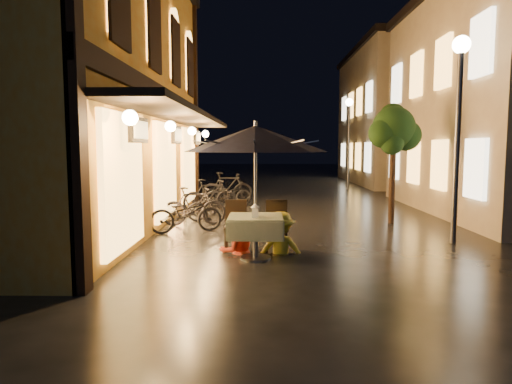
{
  "coord_description": "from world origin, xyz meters",
  "views": [
    {
      "loc": [
        -0.97,
        -7.45,
        2.02
      ],
      "look_at": [
        -1.11,
        1.18,
        1.15
      ],
      "focal_mm": 32.0,
      "sensor_mm": 36.0,
      "label": 1
    }
  ],
  "objects_px": {
    "table_lantern": "(255,210)",
    "streetlamp_near": "(459,102)",
    "patio_umbrella": "(255,139)",
    "person_yellow": "(281,213)",
    "bicycle_0": "(186,214)",
    "person_orange": "(237,215)",
    "cafe_table": "(255,227)"
  },
  "relations": [
    {
      "from": "person_orange",
      "to": "person_yellow",
      "type": "bearing_deg",
      "value": 162.17
    },
    {
      "from": "person_orange",
      "to": "person_yellow",
      "type": "xyz_separation_m",
      "value": [
        0.82,
        0.02,
        0.03
      ]
    },
    {
      "from": "streetlamp_near",
      "to": "table_lantern",
      "type": "relative_size",
      "value": 16.92
    },
    {
      "from": "streetlamp_near",
      "to": "patio_umbrella",
      "type": "bearing_deg",
      "value": -161.01
    },
    {
      "from": "streetlamp_near",
      "to": "table_lantern",
      "type": "bearing_deg",
      "value": -158.83
    },
    {
      "from": "person_yellow",
      "to": "patio_umbrella",
      "type": "bearing_deg",
      "value": 48.67
    },
    {
      "from": "patio_umbrella",
      "to": "person_yellow",
      "type": "relative_size",
      "value": 1.67
    },
    {
      "from": "cafe_table",
      "to": "person_orange",
      "type": "relative_size",
      "value": 0.68
    },
    {
      "from": "table_lantern",
      "to": "streetlamp_near",
      "type": "bearing_deg",
      "value": 21.17
    },
    {
      "from": "bicycle_0",
      "to": "table_lantern",
      "type": "bearing_deg",
      "value": -169.28
    },
    {
      "from": "cafe_table",
      "to": "person_orange",
      "type": "height_order",
      "value": "person_orange"
    },
    {
      "from": "person_yellow",
      "to": "bicycle_0",
      "type": "distance_m",
      "value": 2.93
    },
    {
      "from": "streetlamp_near",
      "to": "table_lantern",
      "type": "distance_m",
      "value": 4.84
    },
    {
      "from": "cafe_table",
      "to": "table_lantern",
      "type": "distance_m",
      "value": 0.38
    },
    {
      "from": "patio_umbrella",
      "to": "person_orange",
      "type": "xyz_separation_m",
      "value": [
        -0.35,
        0.5,
        -1.42
      ]
    },
    {
      "from": "table_lantern",
      "to": "bicycle_0",
      "type": "distance_m",
      "value": 3.18
    },
    {
      "from": "bicycle_0",
      "to": "streetlamp_near",
      "type": "bearing_deg",
      "value": -121.92
    },
    {
      "from": "streetlamp_near",
      "to": "cafe_table",
      "type": "distance_m",
      "value": 4.94
    },
    {
      "from": "cafe_table",
      "to": "person_orange",
      "type": "xyz_separation_m",
      "value": [
        -0.35,
        0.5,
        0.14
      ]
    },
    {
      "from": "person_orange",
      "to": "patio_umbrella",
      "type": "bearing_deg",
      "value": 105.69
    },
    {
      "from": "table_lantern",
      "to": "patio_umbrella",
      "type": "bearing_deg",
      "value": 90.0
    },
    {
      "from": "streetlamp_near",
      "to": "patio_umbrella",
      "type": "xyz_separation_m",
      "value": [
        -4.11,
        -1.42,
        -0.77
      ]
    },
    {
      "from": "cafe_table",
      "to": "streetlamp_near",
      "type": "bearing_deg",
      "value": 18.99
    },
    {
      "from": "cafe_table",
      "to": "person_yellow",
      "type": "relative_size",
      "value": 0.65
    },
    {
      "from": "person_orange",
      "to": "bicycle_0",
      "type": "relative_size",
      "value": 0.85
    },
    {
      "from": "streetlamp_near",
      "to": "person_orange",
      "type": "bearing_deg",
      "value": -168.46
    },
    {
      "from": "person_yellow",
      "to": "bicycle_0",
      "type": "relative_size",
      "value": 0.89
    },
    {
      "from": "streetlamp_near",
      "to": "patio_umbrella",
      "type": "height_order",
      "value": "streetlamp_near"
    },
    {
      "from": "person_orange",
      "to": "person_yellow",
      "type": "height_order",
      "value": "person_yellow"
    },
    {
      "from": "bicycle_0",
      "to": "cafe_table",
      "type": "bearing_deg",
      "value": -167.48
    },
    {
      "from": "streetlamp_near",
      "to": "table_lantern",
      "type": "height_order",
      "value": "streetlamp_near"
    },
    {
      "from": "patio_umbrella",
      "to": "cafe_table",
      "type": "bearing_deg",
      "value": 180.0
    }
  ]
}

